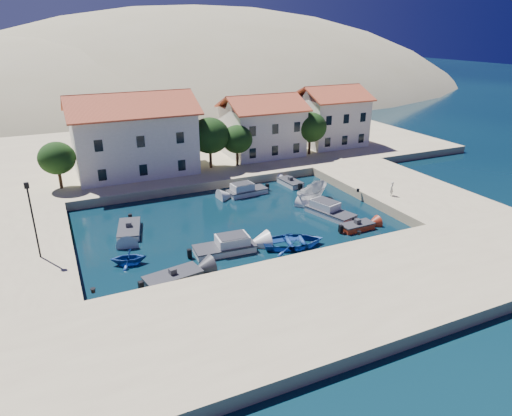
% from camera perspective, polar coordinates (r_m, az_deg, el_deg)
% --- Properties ---
extents(ground, '(400.00, 400.00, 0.00)m').
position_cam_1_polar(ground, '(36.99, 3.31, -7.45)').
color(ground, black).
rests_on(ground, ground).
extents(quay_south, '(52.00, 12.00, 1.00)m').
position_cam_1_polar(quay_south, '(32.34, 8.40, -11.34)').
color(quay_south, tan).
rests_on(quay_south, ground).
extents(quay_east, '(11.00, 20.00, 1.00)m').
position_cam_1_polar(quay_east, '(55.40, 17.40, 2.32)').
color(quay_east, tan).
rests_on(quay_east, ground).
extents(quay_west, '(8.00, 20.00, 1.00)m').
position_cam_1_polar(quay_west, '(42.35, -27.27, -5.30)').
color(quay_west, tan).
rests_on(quay_west, ground).
extents(quay_north, '(80.00, 36.00, 1.00)m').
position_cam_1_polar(quay_north, '(70.81, -9.81, 7.17)').
color(quay_north, tan).
rests_on(quay_north, ground).
extents(hills, '(254.00, 176.00, 99.00)m').
position_cam_1_polar(hills, '(161.60, -11.09, 6.58)').
color(hills, tan).
rests_on(hills, ground).
extents(building_left, '(14.70, 9.45, 9.70)m').
position_cam_1_polar(building_left, '(58.41, -15.13, 9.11)').
color(building_left, beige).
rests_on(building_left, quay_north).
extents(building_mid, '(10.50, 8.40, 8.30)m').
position_cam_1_polar(building_mid, '(64.85, 0.79, 10.42)').
color(building_mid, beige).
rests_on(building_mid, quay_north).
extents(building_right, '(9.45, 8.40, 8.80)m').
position_cam_1_polar(building_right, '(71.53, 9.32, 11.43)').
color(building_right, beige).
rests_on(building_right, quay_north).
extents(trees, '(37.30, 5.30, 6.45)m').
position_cam_1_polar(trees, '(58.89, -4.37, 8.80)').
color(trees, '#382314').
rests_on(trees, quay_north).
extents(lamppost, '(0.35, 0.25, 6.22)m').
position_cam_1_polar(lamppost, '(38.78, -26.20, -0.60)').
color(lamppost, black).
rests_on(lamppost, quay_west).
extents(bollards, '(29.36, 9.56, 0.30)m').
position_cam_1_polar(bollards, '(40.70, 4.30, -2.79)').
color(bollards, black).
rests_on(bollards, ground).
extents(motorboat_grey_sw, '(4.60, 2.65, 1.25)m').
position_cam_1_polar(motorboat_grey_sw, '(35.57, -10.33, -8.54)').
color(motorboat_grey_sw, '#323337').
rests_on(motorboat_grey_sw, ground).
extents(cabin_cruiser_south, '(5.35, 2.54, 1.60)m').
position_cam_1_polar(cabin_cruiser_south, '(39.22, -3.96, -4.87)').
color(cabin_cruiser_south, silver).
rests_on(cabin_cruiser_south, ground).
extents(rowboat_south, '(6.18, 5.01, 1.13)m').
position_cam_1_polar(rowboat_south, '(40.50, 4.68, -4.74)').
color(rowboat_south, navy).
rests_on(rowboat_south, ground).
extents(motorboat_red_se, '(3.31, 1.57, 1.25)m').
position_cam_1_polar(motorboat_red_se, '(44.46, 12.52, -2.27)').
color(motorboat_red_se, maroon).
rests_on(motorboat_red_se, ground).
extents(cabin_cruiser_east, '(3.54, 5.68, 1.60)m').
position_cam_1_polar(cabin_cruiser_east, '(47.03, 9.28, -0.43)').
color(cabin_cruiser_east, silver).
rests_on(cabin_cruiser_east, ground).
extents(boat_east, '(5.43, 4.10, 1.98)m').
position_cam_1_polar(boat_east, '(50.93, 6.93, 0.90)').
color(boat_east, silver).
rests_on(boat_east, ground).
extents(motorboat_white_ne, '(1.99, 3.74, 1.25)m').
position_cam_1_polar(motorboat_white_ne, '(55.72, 4.31, 3.18)').
color(motorboat_white_ne, silver).
rests_on(motorboat_white_ne, ground).
extents(rowboat_west, '(3.33, 3.05, 1.50)m').
position_cam_1_polar(rowboat_west, '(38.87, -15.57, -6.75)').
color(rowboat_west, navy).
rests_on(rowboat_west, ground).
extents(motorboat_white_west, '(2.93, 4.80, 1.25)m').
position_cam_1_polar(motorboat_white_west, '(44.39, -15.57, -2.62)').
color(motorboat_white_west, silver).
rests_on(motorboat_white_west, ground).
extents(cabin_cruiser_north, '(4.77, 2.34, 1.60)m').
position_cam_1_polar(cabin_cruiser_north, '(52.40, -1.11, 2.22)').
color(cabin_cruiser_north, silver).
rests_on(cabin_cruiser_north, ground).
extents(pedestrian, '(0.68, 0.62, 1.55)m').
position_cam_1_polar(pedestrian, '(51.11, 16.59, 2.32)').
color(pedestrian, beige).
rests_on(pedestrian, quay_east).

